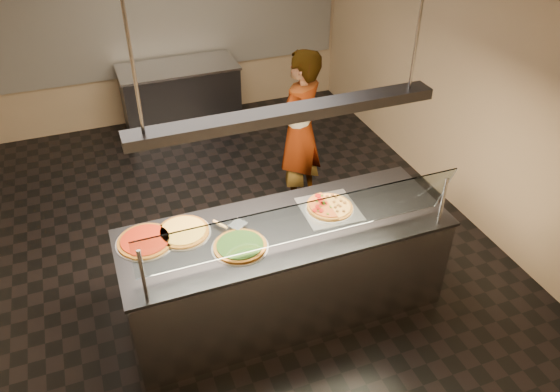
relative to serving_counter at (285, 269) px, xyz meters
name	(u,v)px	position (x,y,z in m)	size (l,w,h in m)	color
ground	(235,235)	(-0.12, 1.16, -0.48)	(5.00, 6.00, 0.02)	black
wall_back	(164,13)	(-0.12, 4.17, 1.03)	(5.00, 0.02, 3.00)	tan
wall_front	(401,360)	(-0.12, -1.85, 1.03)	(5.00, 0.02, 3.00)	tan
wall_right	(458,69)	(2.39, 1.16, 1.03)	(0.02, 6.00, 3.00)	tan
tile_band	(166,29)	(-0.12, 4.14, 0.83)	(4.90, 0.02, 1.20)	silver
serving_counter	(285,269)	(0.00, 0.00, 0.00)	(2.72, 0.94, 0.93)	#B7B7BC
sneeze_guard	(303,222)	(0.00, -0.34, 0.76)	(2.48, 0.18, 0.54)	#B7B7BC
perforated_tray	(329,208)	(0.43, 0.09, 0.47)	(0.49, 0.49, 0.01)	silver
half_pizza_pepperoni	(319,208)	(0.34, 0.10, 0.50)	(0.21, 0.40, 0.05)	brown
half_pizza_sausage	(339,204)	(0.53, 0.10, 0.49)	(0.21, 0.40, 0.04)	brown
pizza_spinach	(240,246)	(-0.43, -0.11, 0.48)	(0.45, 0.45, 0.03)	silver
pizza_cheese	(183,231)	(-0.80, 0.22, 0.48)	(0.45, 0.45, 0.03)	silver
pizza_tomato	(145,241)	(-1.10, 0.21, 0.48)	(0.46, 0.46, 0.03)	silver
pizza_spatula	(227,224)	(-0.45, 0.17, 0.49)	(0.27, 0.19, 0.02)	#B7B7BC
prep_table	(181,98)	(-0.10, 3.71, 0.00)	(1.58, 0.74, 0.93)	#333338
worker	(299,132)	(0.74, 1.49, 0.44)	(0.66, 0.43, 1.81)	#2F2C3B
heat_lamp_housing	(287,114)	(0.00, 0.00, 1.48)	(2.30, 0.18, 0.08)	#333338
lamp_rod_left	(132,58)	(-1.00, 0.00, 2.03)	(0.02, 0.02, 1.01)	#B7B7BC
lamp_rod_right	(419,21)	(1.00, 0.00, 2.03)	(0.02, 0.02, 1.01)	#B7B7BC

